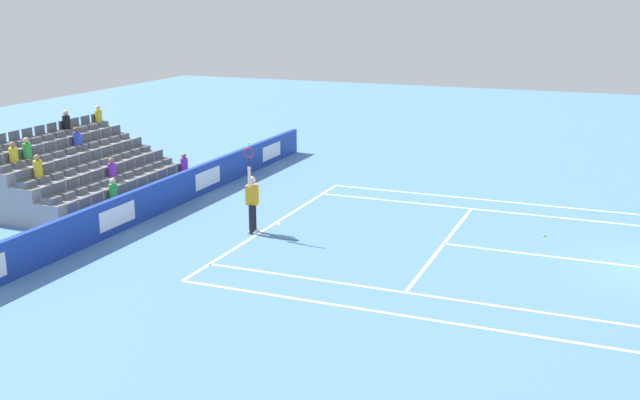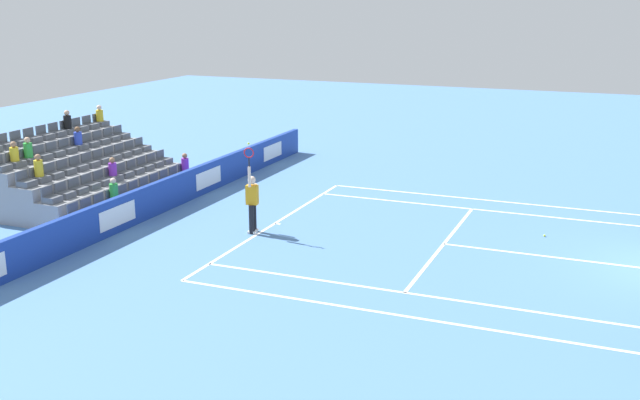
{
  "view_description": "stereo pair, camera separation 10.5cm",
  "coord_description": "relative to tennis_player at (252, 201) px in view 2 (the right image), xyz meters",
  "views": [
    {
      "loc": [
        21.05,
        -1.8,
        7.0
      ],
      "look_at": [
        0.56,
        -10.1,
        1.1
      ],
      "focal_mm": 42.76,
      "sensor_mm": 36.0,
      "label": 1
    },
    {
      "loc": [
        21.01,
        -1.71,
        7.0
      ],
      "look_at": [
        0.56,
        -10.1,
        1.1
      ],
      "focal_mm": 42.76,
      "sensor_mm": 36.0,
      "label": 2
    }
  ],
  "objects": [
    {
      "name": "line_doubles_sideline_left",
      "position": [
        4.36,
        6.15,
        -0.99
      ],
      "size": [
        0.1,
        11.89,
        0.01
      ],
      "primitive_type": "cube",
      "color": "white",
      "rests_on": "ground"
    },
    {
      "name": "line_singles_sideline_right",
      "position": [
        -5.24,
        6.15,
        -0.99
      ],
      "size": [
        0.1,
        11.89,
        0.01
      ],
      "primitive_type": "cube",
      "color": "white",
      "rests_on": "ground"
    },
    {
      "name": "line_baseline",
      "position": [
        -1.12,
        0.21,
        -0.99
      ],
      "size": [
        10.97,
        0.1,
        0.01
      ],
      "primitive_type": "cube",
      "color": "white",
      "rests_on": "ground"
    },
    {
      "name": "sponsor_barrier",
      "position": [
        -1.12,
        -3.9,
        -0.45
      ],
      "size": [
        21.77,
        0.22,
        1.09
      ],
      "color": "#193899",
      "rests_on": "ground"
    },
    {
      "name": "tennis_player",
      "position": [
        0.0,
        0.0,
        0.0
      ],
      "size": [
        0.53,
        0.39,
        2.85
      ],
      "color": "black",
      "rests_on": "ground"
    },
    {
      "name": "line_centre_service",
      "position": [
        -1.12,
        8.9,
        -0.99
      ],
      "size": [
        0.1,
        6.4,
        0.01
      ],
      "primitive_type": "cube",
      "color": "white",
      "rests_on": "ground"
    },
    {
      "name": "line_centre_mark",
      "position": [
        -1.12,
        0.31,
        -0.99
      ],
      "size": [
        0.1,
        0.2,
        0.01
      ],
      "primitive_type": "cube",
      "color": "white",
      "rests_on": "ground"
    },
    {
      "name": "line_service",
      "position": [
        -1.12,
        5.7,
        -0.99
      ],
      "size": [
        8.23,
        0.1,
        0.01
      ],
      "primitive_type": "cube",
      "color": "white",
      "rests_on": "ground"
    },
    {
      "name": "stadium_stand",
      "position": [
        -1.12,
        -7.47,
        -0.18
      ],
      "size": [
        6.82,
        4.75,
        2.98
      ],
      "color": "gray",
      "rests_on": "ground"
    },
    {
      "name": "line_singles_sideline_left",
      "position": [
        2.99,
        6.15,
        -0.99
      ],
      "size": [
        0.1,
        11.89,
        0.01
      ],
      "primitive_type": "cube",
      "color": "white",
      "rests_on": "ground"
    },
    {
      "name": "loose_tennis_ball",
      "position": [
        -2.98,
        8.35,
        -0.96
      ],
      "size": [
        0.07,
        0.07,
        0.07
      ],
      "primitive_type": "sphere",
      "color": "#D1E533",
      "rests_on": "ground"
    },
    {
      "name": "line_doubles_sideline_right",
      "position": [
        -6.61,
        6.15,
        -0.99
      ],
      "size": [
        0.1,
        11.89,
        0.01
      ],
      "primitive_type": "cube",
      "color": "white",
      "rests_on": "ground"
    }
  ]
}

